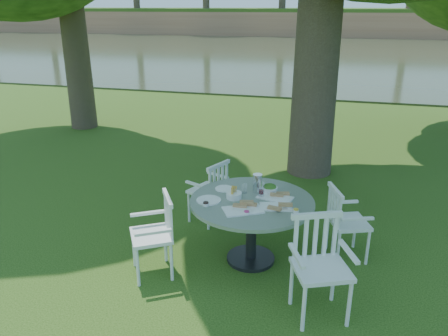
{
  "coord_description": "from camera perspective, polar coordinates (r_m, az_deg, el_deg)",
  "views": [
    {
      "loc": [
        1.38,
        -4.85,
        2.81
      ],
      "look_at": [
        0.0,
        0.2,
        0.85
      ],
      "focal_mm": 35.0,
      "sensor_mm": 36.0,
      "label": 1
    }
  ],
  "objects": [
    {
      "name": "ground",
      "position": [
        5.77,
        -0.53,
        -8.6
      ],
      "size": [
        140.0,
        140.0,
        0.0
      ],
      "primitive_type": "plane",
      "color": "#1C3B0C",
      "rests_on": "ground"
    },
    {
      "name": "chair_sw",
      "position": [
        4.82,
        -8.48,
        -7.9
      ],
      "size": [
        0.61,
        0.62,
        0.91
      ],
      "rotation": [
        0.0,
        0.0,
        -1.02
      ],
      "color": "white",
      "rests_on": "ground"
    },
    {
      "name": "table",
      "position": [
        4.95,
        3.64,
        -5.76
      ],
      "size": [
        1.39,
        1.39,
        0.77
      ],
      "color": "black",
      "rests_on": "ground"
    },
    {
      "name": "river",
      "position": [
        28.03,
        12.77,
        14.26
      ],
      "size": [
        100.0,
        28.0,
        0.12
      ],
      "primitive_type": "cube",
      "color": "#313921",
      "rests_on": "ground"
    },
    {
      "name": "chair_ne",
      "position": [
        5.23,
        15.15,
        -6.28
      ],
      "size": [
        0.55,
        0.56,
        0.88
      ],
      "rotation": [
        0.0,
        0.0,
        -4.34
      ],
      "color": "white",
      "rests_on": "ground"
    },
    {
      "name": "chair_nw",
      "position": [
        5.85,
        -1.51,
        -2.59
      ],
      "size": [
        0.56,
        0.57,
        0.88
      ],
      "rotation": [
        0.0,
        0.0,
        -1.98
      ],
      "color": "white",
      "rests_on": "ground"
    },
    {
      "name": "chair_se",
      "position": [
        4.29,
        12.22,
        -11.33
      ],
      "size": [
        0.64,
        0.62,
        0.98
      ],
      "rotation": [
        0.0,
        0.0,
        0.41
      ],
      "color": "white",
      "rests_on": "ground"
    },
    {
      "name": "tableware",
      "position": [
        4.92,
        3.66,
        -3.48
      ],
      "size": [
        1.14,
        0.87,
        0.22
      ],
      "color": "white",
      "rests_on": "table"
    }
  ]
}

